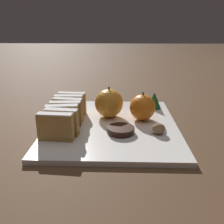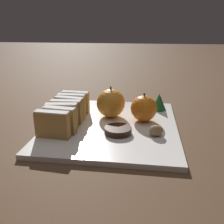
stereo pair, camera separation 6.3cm
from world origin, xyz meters
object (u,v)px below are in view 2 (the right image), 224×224
Objects in this scene: orange_far at (144,108)px; chocolate_cookie at (118,130)px; orange_near at (111,103)px; walnut at (156,131)px.

orange_far reaches higher than chocolate_cookie.
chocolate_cookie is at bearing -73.33° from orange_near.
walnut is at bearing -42.64° from orange_near.
walnut is at bearing -71.47° from orange_far.
walnut is (0.03, -0.09, -0.02)m from orange_far.
walnut is (0.12, -0.11, -0.03)m from orange_near.
orange_near reaches higher than walnut.
orange_near is 0.12m from chocolate_cookie.
orange_near reaches higher than orange_far.
orange_far is 2.46× the size of walnut.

